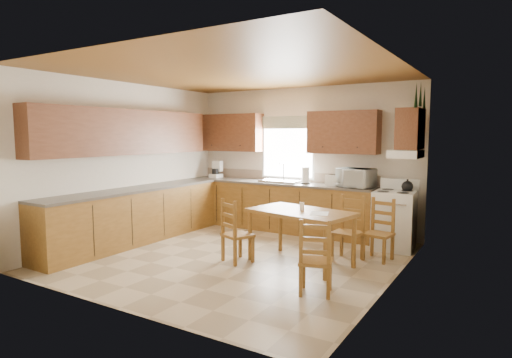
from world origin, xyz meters
The scene contains 35 objects.
floor centered at (0.00, 0.00, 0.00)m, with size 4.50×4.50×0.00m, color tan.
ceiling centered at (0.00, 0.00, 2.70)m, with size 4.50×4.50×0.00m, color brown.
wall_left centered at (-2.25, 0.00, 1.35)m, with size 4.50×4.50×0.00m, color beige.
wall_right centered at (2.25, 0.00, 1.35)m, with size 4.50×4.50×0.00m, color beige.
wall_back centered at (0.00, 2.25, 1.35)m, with size 4.50×4.50×0.00m, color beige.
wall_front centered at (0.00, -2.25, 1.35)m, with size 4.50×4.50×0.00m, color beige.
lower_cab_back centered at (-0.38, 1.95, 0.44)m, with size 3.75×0.60×0.88m, color brown.
lower_cab_left centered at (-1.95, -0.15, 0.44)m, with size 0.60×3.60×0.88m, color brown.
counter_back centered at (-0.38, 1.95, 0.90)m, with size 3.75×0.63×0.04m, color #4E463E.
counter_left centered at (-1.95, -0.15, 0.90)m, with size 0.63×3.60×0.04m, color #4E463E.
backsplash centered at (-0.38, 2.24, 1.01)m, with size 3.75×0.01×0.18m, color gray.
upper_cab_back_left centered at (-1.55, 2.08, 1.85)m, with size 1.41×0.33×0.75m, color brown.
upper_cab_back_right centered at (0.86, 2.08, 1.85)m, with size 1.25×0.33×0.75m, color brown.
upper_cab_left centered at (-2.08, -0.15, 1.85)m, with size 0.33×3.60×0.75m, color brown.
upper_cab_stove centered at (2.08, 1.65, 1.90)m, with size 0.33×0.62×0.62m, color brown.
range_hood centered at (2.03, 1.65, 1.52)m, with size 0.44×0.62×0.12m, color silver.
window_frame centered at (-0.30, 2.22, 1.55)m, with size 1.13×0.02×1.18m, color silver.
window_pane centered at (-0.30, 2.21, 1.55)m, with size 1.05×0.01×1.10m, color white.
window_valance centered at (-0.30, 2.19, 2.05)m, with size 1.19×0.01×0.24m, color #465B36.
sink_basin centered at (-0.30, 1.95, 0.94)m, with size 0.75×0.45×0.04m, color silver.
pine_decal_a centered at (2.21, 1.33, 2.38)m, with size 0.22×0.22×0.36m, color #123312.
pine_decal_b centered at (2.21, 1.65, 2.42)m, with size 0.22×0.22×0.36m, color #123312.
pine_decal_c centered at (2.21, 1.97, 2.38)m, with size 0.22×0.22×0.36m, color #123312.
stove centered at (1.88, 1.68, 0.45)m, with size 0.61×0.63×0.91m, color silver.
coffeemaker centered at (-1.86, 1.99, 1.09)m, with size 0.19×0.23×0.33m, color silver.
paper_towel centered at (0.21, 1.95, 1.07)m, with size 0.13×0.13×0.30m, color white.
toaster centered at (0.75, 1.92, 1.01)m, with size 0.23×0.15×0.19m, color silver.
microwave centered at (1.17, 1.90, 1.08)m, with size 0.54×0.39×0.32m, color silver.
dining_table centered at (0.95, 0.19, 0.38)m, with size 1.42×0.81×0.76m, color brown.
chair_near_left centered at (0.14, -0.18, 0.45)m, with size 0.38×0.36×0.90m, color brown.
chair_near_right centered at (1.59, -0.76, 0.44)m, with size 0.37×0.35×0.88m, color brown.
chair_far_left centered at (1.45, 0.70, 0.46)m, with size 0.39×0.37×0.93m, color brown.
chair_far_right centered at (1.83, 0.93, 0.44)m, with size 0.37×0.35×0.89m, color brown.
table_paper centered at (1.26, 0.11, 0.76)m, with size 0.23×0.31×0.00m, color white.
table_card centered at (0.94, 0.23, 0.81)m, with size 0.08×0.02×0.11m, color white.
Camera 1 is at (3.46, -5.16, 1.81)m, focal length 30.00 mm.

